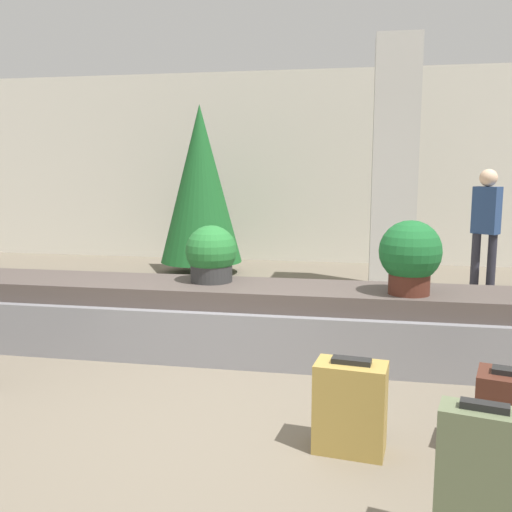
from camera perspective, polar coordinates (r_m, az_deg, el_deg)
ground_plane at (r=3.84m, az=-3.64°, el=-15.73°), size 18.00×18.00×0.00m
back_wall at (r=9.76m, az=5.46°, el=8.79°), size 18.00×0.06×3.20m
carousel at (r=4.93m, az=0.00°, el=-6.53°), size 7.70×0.87×0.61m
pillar at (r=7.52m, az=13.66°, el=8.60°), size 0.55×0.55×3.20m
suitcase_0 at (r=2.64m, az=21.45°, el=-20.52°), size 0.37×0.24×0.68m
suitcase_1 at (r=3.36m, az=9.40°, el=-14.66°), size 0.42×0.28×0.55m
suitcase_2 at (r=3.55m, az=23.73°, el=-14.33°), size 0.38×0.35×0.51m
potted_plant_0 at (r=4.62m, az=15.16°, el=0.01°), size 0.49×0.49×0.59m
potted_plant_1 at (r=4.99m, az=-4.50°, el=0.11°), size 0.45×0.45×0.49m
traveler_1 at (r=7.88m, az=22.01°, el=3.35°), size 0.36×0.34×1.58m
decorated_tree at (r=8.66m, az=-5.58°, el=7.15°), size 1.23×1.23×2.53m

